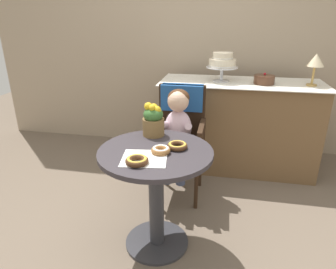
# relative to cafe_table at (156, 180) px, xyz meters

# --- Properties ---
(ground_plane) EXTENTS (8.00, 8.00, 0.00)m
(ground_plane) POSITION_rel_cafe_table_xyz_m (0.00, 0.00, -0.51)
(ground_plane) COLOR #6B5B4C
(back_wall) EXTENTS (4.80, 0.10, 2.70)m
(back_wall) POSITION_rel_cafe_table_xyz_m (0.00, 1.85, 0.84)
(back_wall) COLOR tan
(back_wall) RESTS_ON ground
(cafe_table) EXTENTS (0.72, 0.72, 0.72)m
(cafe_table) POSITION_rel_cafe_table_xyz_m (0.00, 0.00, 0.00)
(cafe_table) COLOR #332D33
(cafe_table) RESTS_ON ground
(wicker_chair) EXTENTS (0.42, 0.45, 0.95)m
(wicker_chair) POSITION_rel_cafe_table_xyz_m (0.04, 0.74, 0.13)
(wicker_chair) COLOR #332114
(wicker_chair) RESTS_ON ground
(seated_child) EXTENTS (0.27, 0.32, 0.73)m
(seated_child) POSITION_rel_cafe_table_xyz_m (0.04, 0.59, 0.17)
(seated_child) COLOR silver
(seated_child) RESTS_ON ground
(paper_napkin) EXTENTS (0.29, 0.27, 0.00)m
(paper_napkin) POSITION_rel_cafe_table_xyz_m (-0.04, -0.13, 0.21)
(paper_napkin) COLOR white
(paper_napkin) RESTS_ON cafe_table
(donut_front) EXTENTS (0.13, 0.13, 0.04)m
(donut_front) POSITION_rel_cafe_table_xyz_m (0.13, 0.05, 0.23)
(donut_front) COLOR #4C2D19
(donut_front) RESTS_ON cafe_table
(donut_mid) EXTENTS (0.13, 0.13, 0.04)m
(donut_mid) POSITION_rel_cafe_table_xyz_m (-0.06, -0.20, 0.23)
(donut_mid) COLOR #4C2D19
(donut_mid) RESTS_ON cafe_table
(donut_side) EXTENTS (0.12, 0.12, 0.04)m
(donut_side) POSITION_rel_cafe_table_xyz_m (0.04, -0.03, 0.23)
(donut_side) COLOR #936033
(donut_side) RESTS_ON cafe_table
(flower_vase) EXTENTS (0.15, 0.15, 0.23)m
(flower_vase) POSITION_rel_cafe_table_xyz_m (-0.07, 0.25, 0.32)
(flower_vase) COLOR brown
(flower_vase) RESTS_ON cafe_table
(display_counter) EXTENTS (1.56, 0.62, 0.90)m
(display_counter) POSITION_rel_cafe_table_xyz_m (0.55, 1.30, -0.05)
(display_counter) COLOR brown
(display_counter) RESTS_ON ground
(tiered_cake_stand) EXTENTS (0.30, 0.30, 0.28)m
(tiered_cake_stand) POSITION_rel_cafe_table_xyz_m (0.35, 1.30, 0.57)
(tiered_cake_stand) COLOR silver
(tiered_cake_stand) RESTS_ON display_counter
(round_layer_cake) EXTENTS (0.19, 0.19, 0.10)m
(round_layer_cake) POSITION_rel_cafe_table_xyz_m (0.75, 1.25, 0.43)
(round_layer_cake) COLOR #4C2D1E
(round_layer_cake) RESTS_ON display_counter
(table_lamp) EXTENTS (0.15, 0.15, 0.28)m
(table_lamp) POSITION_rel_cafe_table_xyz_m (1.17, 1.25, 0.61)
(table_lamp) COLOR #B28C47
(table_lamp) RESTS_ON display_counter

